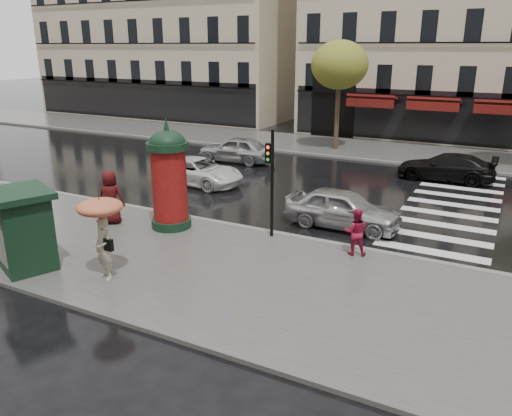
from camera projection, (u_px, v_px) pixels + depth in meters
The scene contains 17 objects.
ground at pixel (205, 261), 15.27m from camera, with size 160.00×160.00×0.00m, color black.
near_sidewalk at pixel (195, 266), 14.83m from camera, with size 90.00×7.00×0.12m, color #474744.
far_sidewalk at pixel (371, 150), 31.26m from camera, with size 90.00×6.00×0.12m, color #474744.
near_kerb at pixel (251, 229), 17.77m from camera, with size 90.00×0.25×0.14m, color slate.
far_kerb at pixel (357, 159), 28.73m from camera, with size 90.00×0.25×0.14m, color slate.
zebra_crossing at pixel (453, 204), 20.71m from camera, with size 3.60×11.75×0.01m, color silver.
tree_far_left at pixel (340, 65), 29.71m from camera, with size 3.40×3.40×6.64m.
woman_umbrella at pixel (102, 225), 13.44m from camera, with size 1.23×1.23×2.37m.
woman_red at pixel (356, 232), 15.27m from camera, with size 0.72×0.56×1.47m, color maroon.
man_burgundy at pixel (111, 197), 17.96m from camera, with size 0.95×0.62×1.95m, color #430D0E.
morris_column at pixel (169, 176), 17.29m from camera, with size 1.45×1.45×3.91m.
traffic_light at pixel (271, 174), 16.26m from camera, with size 0.24×0.34×3.63m.
newsstand at pixel (23, 228), 14.25m from camera, with size 2.42×2.26×2.33m.
car_silver at pixel (343, 209), 17.93m from camera, with size 1.68×4.18×1.42m, color #B6B7BB.
car_white at pixel (198, 171), 23.59m from camera, with size 2.08×4.51×1.25m, color white.
car_black at pixel (446, 167), 24.28m from camera, with size 1.84×4.54×1.32m, color black.
car_far_silver at pixel (236, 149), 28.04m from camera, with size 1.73×4.29×1.46m, color #AEAEB3.
Camera 1 is at (7.89, -11.68, 6.30)m, focal length 35.00 mm.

